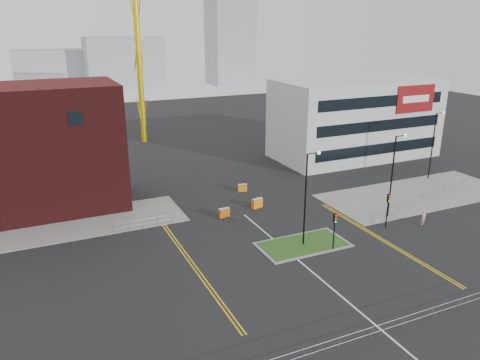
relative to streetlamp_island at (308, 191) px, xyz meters
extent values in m
plane|color=black|center=(-2.22, -8.00, -5.41)|extent=(200.00, 200.00, 0.00)
cube|color=slate|center=(-22.22, 14.00, -5.35)|extent=(28.00, 8.00, 0.12)
cube|color=slate|center=(19.78, 6.00, -5.35)|extent=(24.00, 10.00, 0.12)
cube|color=slate|center=(-0.22, 0.00, -5.37)|extent=(8.60, 4.60, 0.08)
cube|color=#224517|center=(-0.22, 0.00, -5.35)|extent=(8.00, 4.00, 0.12)
cube|color=#401011|center=(-22.22, 20.00, 1.59)|extent=(18.00, 10.00, 14.00)
cube|color=black|center=(-18.22, 14.98, 5.59)|extent=(1.40, 0.10, 1.40)
cube|color=silver|center=(23.78, 24.00, 0.59)|extent=(25.00, 12.00, 12.00)
cube|color=black|center=(23.78, 17.98, -2.92)|extent=(22.00, 0.10, 1.60)
cube|color=black|center=(23.78, 17.98, 0.59)|extent=(22.00, 0.10, 1.60)
cube|color=black|center=(23.78, 17.98, 4.09)|extent=(22.00, 0.10, 1.60)
cube|color=maroon|center=(29.78, 17.92, 4.09)|extent=(7.00, 0.15, 4.00)
cube|color=white|center=(29.78, 17.82, 4.09)|extent=(5.00, 0.05, 1.00)
cylinder|color=yellow|center=(-4.22, 47.00, 10.60)|extent=(1.00, 1.00, 32.03)
cylinder|color=black|center=(-0.22, 0.00, -0.91)|extent=(0.16, 0.16, 9.00)
cylinder|color=black|center=(0.38, 0.00, 3.59)|extent=(1.20, 0.10, 0.10)
sphere|color=silver|center=(0.98, 0.00, 3.59)|extent=(0.36, 0.36, 0.36)
cylinder|color=black|center=(11.78, 2.00, -0.91)|extent=(0.16, 0.16, 9.00)
cylinder|color=black|center=(12.38, 2.00, 3.59)|extent=(1.20, 0.10, 0.10)
sphere|color=silver|center=(12.98, 2.00, 3.59)|extent=(0.36, 0.36, 0.36)
cylinder|color=black|center=(25.78, 10.00, -0.91)|extent=(0.16, 0.16, 9.00)
cylinder|color=black|center=(26.38, 10.00, 3.59)|extent=(1.20, 0.10, 0.10)
sphere|color=silver|center=(26.98, 10.00, 3.59)|extent=(0.36, 0.36, 0.36)
cylinder|color=black|center=(1.78, -2.00, -3.91)|extent=(0.12, 0.12, 3.00)
cube|color=black|center=(1.78, -2.00, -2.21)|extent=(0.28, 0.22, 0.90)
sphere|color=red|center=(1.78, -2.13, -1.91)|extent=(0.18, 0.18, 0.18)
sphere|color=orange|center=(1.78, -2.13, -2.21)|extent=(0.18, 0.18, 0.18)
sphere|color=#0CCC33|center=(1.78, -2.13, -2.51)|extent=(0.18, 0.18, 0.18)
cylinder|color=black|center=(9.78, 0.00, -3.91)|extent=(0.12, 0.12, 3.00)
cube|color=black|center=(9.78, 0.00, -2.21)|extent=(0.28, 0.22, 0.90)
sphere|color=red|center=(9.78, -0.13, -1.91)|extent=(0.18, 0.18, 0.18)
sphere|color=orange|center=(9.78, -0.13, -2.21)|extent=(0.18, 0.18, 0.18)
sphere|color=#0CCC33|center=(9.78, -0.13, -2.51)|extent=(0.18, 0.18, 0.18)
cylinder|color=gray|center=(-2.22, -14.00, -4.36)|extent=(24.00, 0.04, 0.04)
cylinder|color=gray|center=(-2.22, -14.00, -4.86)|extent=(24.00, 0.04, 0.04)
cylinder|color=gray|center=(-13.22, 10.00, -4.36)|extent=(6.00, 0.04, 0.04)
cylinder|color=gray|center=(-13.22, 10.00, -4.86)|extent=(6.00, 0.04, 0.04)
cylinder|color=gray|center=(-16.22, 10.00, -4.86)|extent=(0.05, 0.05, 1.10)
cylinder|color=gray|center=(-10.22, 10.00, -4.86)|extent=(0.05, 0.05, 1.10)
cylinder|color=gray|center=(18.28, 3.50, -4.36)|extent=(19.01, 5.04, 0.04)
cylinder|color=gray|center=(18.28, 3.50, -4.86)|extent=(19.01, 5.04, 0.04)
cylinder|color=gray|center=(8.78, 1.00, -4.86)|extent=(0.05, 0.05, 1.10)
cylinder|color=gray|center=(27.78, 6.00, -4.86)|extent=(0.05, 0.05, 1.10)
cube|color=silver|center=(-2.22, -6.00, -5.41)|extent=(0.15, 30.00, 0.01)
cube|color=gold|center=(-11.22, 2.00, -5.41)|extent=(0.12, 24.00, 0.01)
cube|color=gold|center=(-10.92, 2.00, -5.41)|extent=(0.12, 24.00, 0.01)
cube|color=gold|center=(7.28, -2.00, -5.41)|extent=(0.12, 20.00, 0.01)
cube|color=gold|center=(7.58, -2.00, -5.41)|extent=(0.12, 20.00, 0.01)
cube|color=gray|center=(7.78, 122.00, 2.59)|extent=(24.00, 12.00, 16.00)
cube|color=gray|center=(42.78, 117.00, 8.59)|extent=(14.00, 12.00, 28.00)
cube|color=gray|center=(-10.22, 132.00, 0.59)|extent=(30.00, 12.00, 12.00)
imported|color=pink|center=(13.77, -1.13, -4.61)|extent=(0.64, 0.47, 1.60)
cube|color=#C9570B|center=(-4.49, 9.37, -4.90)|extent=(1.24, 0.47, 1.02)
cube|color=silver|center=(-4.49, 9.37, -4.45)|extent=(1.24, 0.47, 0.12)
cube|color=#CC730B|center=(0.78, 16.00, -4.94)|extent=(1.19, 0.61, 0.95)
cube|color=silver|center=(0.78, 16.00, -4.52)|extent=(1.19, 0.61, 0.11)
cube|color=orange|center=(0.02, 10.31, -4.86)|extent=(1.39, 0.74, 1.10)
cube|color=silver|center=(0.02, 10.31, -4.36)|extent=(1.39, 0.74, 0.13)
camera|label=1|loc=(-22.41, -34.16, 14.70)|focal=35.00mm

